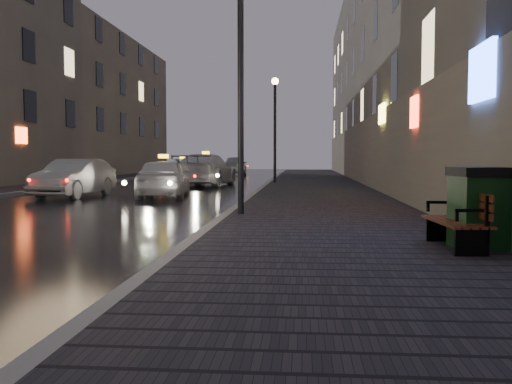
{
  "coord_description": "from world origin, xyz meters",
  "views": [
    {
      "loc": [
        3.26,
        -6.94,
        1.46
      ],
      "look_at": [
        2.46,
        2.85,
        0.85
      ],
      "focal_mm": 40.0,
      "sensor_mm": 36.0,
      "label": 1
    }
  ],
  "objects_px": {
    "car_left_mid": "(74,178)",
    "taxi_far": "(183,169)",
    "lamp_far": "(275,116)",
    "taxi_near": "(164,178)",
    "car_far": "(235,165)",
    "bench": "(460,220)",
    "trash_bin": "(480,207)",
    "taxi_mid": "(206,170)",
    "lamp_near": "(241,67)"
  },
  "relations": [
    {
      "from": "car_far",
      "to": "lamp_far",
      "type": "bearing_deg",
      "value": 97.82
    },
    {
      "from": "lamp_near",
      "to": "car_far",
      "type": "distance_m",
      "value": 31.93
    },
    {
      "from": "taxi_mid",
      "to": "car_far",
      "type": "distance_m",
      "value": 16.46
    },
    {
      "from": "taxi_near",
      "to": "car_left_mid",
      "type": "height_order",
      "value": "taxi_near"
    },
    {
      "from": "lamp_far",
      "to": "lamp_near",
      "type": "bearing_deg",
      "value": -90.0
    },
    {
      "from": "car_far",
      "to": "taxi_mid",
      "type": "bearing_deg",
      "value": 85.5
    },
    {
      "from": "taxi_far",
      "to": "car_far",
      "type": "bearing_deg",
      "value": 72.62
    },
    {
      "from": "taxi_mid",
      "to": "taxi_far",
      "type": "height_order",
      "value": "taxi_mid"
    },
    {
      "from": "taxi_far",
      "to": "car_far",
      "type": "relative_size",
      "value": 1.08
    },
    {
      "from": "lamp_near",
      "to": "lamp_far",
      "type": "bearing_deg",
      "value": 90.0
    },
    {
      "from": "bench",
      "to": "car_far",
      "type": "distance_m",
      "value": 36.98
    },
    {
      "from": "lamp_far",
      "to": "trash_bin",
      "type": "height_order",
      "value": "lamp_far"
    },
    {
      "from": "taxi_near",
      "to": "car_left_mid",
      "type": "xyz_separation_m",
      "value": [
        -3.3,
        0.05,
        -0.01
      ]
    },
    {
      "from": "car_left_mid",
      "to": "taxi_mid",
      "type": "xyz_separation_m",
      "value": [
        3.42,
        8.11,
        0.1
      ]
    },
    {
      "from": "car_left_mid",
      "to": "car_far",
      "type": "height_order",
      "value": "car_far"
    },
    {
      "from": "car_far",
      "to": "taxi_far",
      "type": "bearing_deg",
      "value": 66.85
    },
    {
      "from": "taxi_near",
      "to": "car_far",
      "type": "relative_size",
      "value": 0.92
    },
    {
      "from": "lamp_far",
      "to": "taxi_near",
      "type": "height_order",
      "value": "lamp_far"
    },
    {
      "from": "trash_bin",
      "to": "taxi_far",
      "type": "xyz_separation_m",
      "value": [
        -10.3,
        28.1,
        -0.07
      ]
    },
    {
      "from": "car_left_mid",
      "to": "taxi_far",
      "type": "bearing_deg",
      "value": 92.71
    },
    {
      "from": "lamp_far",
      "to": "taxi_near",
      "type": "xyz_separation_m",
      "value": [
        -3.52,
        -9.03,
        -2.79
      ]
    },
    {
      "from": "lamp_near",
      "to": "car_far",
      "type": "bearing_deg",
      "value": 97.04
    },
    {
      "from": "car_left_mid",
      "to": "car_far",
      "type": "relative_size",
      "value": 0.93
    },
    {
      "from": "lamp_far",
      "to": "bench",
      "type": "distance_m",
      "value": 21.15
    },
    {
      "from": "bench",
      "to": "taxi_far",
      "type": "xyz_separation_m",
      "value": [
        -10.01,
        28.14,
        0.11
      ]
    },
    {
      "from": "car_left_mid",
      "to": "taxi_mid",
      "type": "relative_size",
      "value": 0.77
    },
    {
      "from": "car_left_mid",
      "to": "taxi_mid",
      "type": "bearing_deg",
      "value": 71.48
    },
    {
      "from": "trash_bin",
      "to": "taxi_far",
      "type": "relative_size",
      "value": 0.24
    },
    {
      "from": "lamp_far",
      "to": "car_left_mid",
      "type": "bearing_deg",
      "value": -127.22
    },
    {
      "from": "trash_bin",
      "to": "car_left_mid",
      "type": "height_order",
      "value": "car_left_mid"
    },
    {
      "from": "lamp_near",
      "to": "taxi_far",
      "type": "xyz_separation_m",
      "value": [
        -6.35,
        23.51,
        -2.81
      ]
    },
    {
      "from": "lamp_far",
      "to": "bench",
      "type": "xyz_separation_m",
      "value": [
        3.66,
        -20.62,
        -2.93
      ]
    },
    {
      "from": "lamp_far",
      "to": "car_left_mid",
      "type": "relative_size",
      "value": 1.26
    },
    {
      "from": "lamp_near",
      "to": "bench",
      "type": "relative_size",
      "value": 3.23
    },
    {
      "from": "bench",
      "to": "taxi_near",
      "type": "bearing_deg",
      "value": 118.23
    },
    {
      "from": "taxi_far",
      "to": "car_far",
      "type": "xyz_separation_m",
      "value": [
        2.45,
        8.06,
        0.09
      ]
    },
    {
      "from": "taxi_far",
      "to": "taxi_mid",
      "type": "bearing_deg",
      "value": -71.09
    },
    {
      "from": "taxi_mid",
      "to": "car_far",
      "type": "height_order",
      "value": "taxi_mid"
    },
    {
      "from": "lamp_near",
      "to": "bench",
      "type": "height_order",
      "value": "lamp_near"
    },
    {
      "from": "taxi_near",
      "to": "car_far",
      "type": "distance_m",
      "value": 24.61
    },
    {
      "from": "taxi_far",
      "to": "bench",
      "type": "bearing_deg",
      "value": -70.89
    },
    {
      "from": "taxi_near",
      "to": "taxi_far",
      "type": "relative_size",
      "value": 0.85
    },
    {
      "from": "trash_bin",
      "to": "taxi_mid",
      "type": "height_order",
      "value": "taxi_mid"
    },
    {
      "from": "bench",
      "to": "car_left_mid",
      "type": "xyz_separation_m",
      "value": [
        -10.47,
        11.64,
        0.13
      ]
    },
    {
      "from": "trash_bin",
      "to": "taxi_near",
      "type": "height_order",
      "value": "taxi_near"
    },
    {
      "from": "lamp_far",
      "to": "car_left_mid",
      "type": "height_order",
      "value": "lamp_far"
    },
    {
      "from": "bench",
      "to": "taxi_near",
      "type": "distance_m",
      "value": 13.63
    },
    {
      "from": "lamp_near",
      "to": "car_left_mid",
      "type": "bearing_deg",
      "value": 134.16
    },
    {
      "from": "car_left_mid",
      "to": "taxi_far",
      "type": "height_order",
      "value": "car_left_mid"
    },
    {
      "from": "bench",
      "to": "taxi_mid",
      "type": "relative_size",
      "value": 0.3
    }
  ]
}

